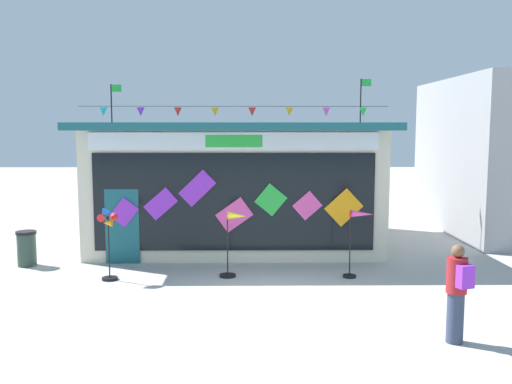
# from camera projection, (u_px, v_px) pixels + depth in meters

# --- Properties ---
(ground_plane) EXTENTS (80.00, 80.00, 0.00)m
(ground_plane) POSITION_uv_depth(u_px,v_px,m) (271.00, 300.00, 11.64)
(ground_plane) COLOR #ADAAA5
(kite_shop_building) EXTENTS (8.67, 6.48, 5.13)m
(kite_shop_building) POSITION_uv_depth(u_px,v_px,m) (237.00, 183.00, 17.42)
(kite_shop_building) COLOR beige
(kite_shop_building) RESTS_ON ground_plane
(wind_spinner_far_left) EXTENTS (0.45, 0.38, 1.74)m
(wind_spinner_far_left) POSITION_uv_depth(u_px,v_px,m) (108.00, 232.00, 13.00)
(wind_spinner_far_left) COLOR black
(wind_spinner_far_left) RESTS_ON ground_plane
(wind_spinner_left) EXTENTS (0.68, 0.40, 1.59)m
(wind_spinner_left) POSITION_uv_depth(u_px,v_px,m) (233.00, 237.00, 13.32)
(wind_spinner_left) COLOR black
(wind_spinner_left) RESTS_ON ground_plane
(wind_spinner_center_left) EXTENTS (0.71, 0.32, 1.64)m
(wind_spinner_center_left) POSITION_uv_depth(u_px,v_px,m) (358.00, 231.00, 13.25)
(wind_spinner_center_left) COLOR black
(wind_spinner_center_left) RESTS_ON ground_plane
(person_near_camera) EXTENTS (0.38, 0.48, 1.68)m
(person_near_camera) POSITION_uv_depth(u_px,v_px,m) (457.00, 291.00, 9.19)
(person_near_camera) COLOR #333D56
(person_near_camera) RESTS_ON ground_plane
(trash_bin) EXTENTS (0.52, 0.52, 0.92)m
(trash_bin) POSITION_uv_depth(u_px,v_px,m) (27.00, 248.00, 14.46)
(trash_bin) COLOR #2D4238
(trash_bin) RESTS_ON ground_plane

